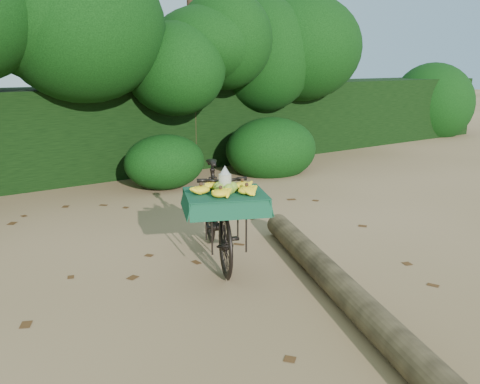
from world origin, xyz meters
TOP-DOWN VIEW (x-y plane):
  - ground at (0.00, 0.00)m, footprint 80.00×80.00m
  - vendor_bicycle at (0.42, 0.73)m, footprint 1.38×2.02m
  - fallen_log at (0.87, -0.82)m, footprint 1.71×3.85m
  - hedge_backdrop at (0.00, 6.30)m, footprint 26.00×1.80m
  - tree_row at (-0.65, 5.50)m, footprint 14.50×2.00m
  - bush_clumps at (0.50, 4.30)m, footprint 8.80×1.70m
  - leaf_litter at (0.00, 0.65)m, footprint 7.00×7.30m

SIDE VIEW (x-z plane):
  - ground at x=0.00m, z-range 0.00..0.00m
  - leaf_litter at x=0.00m, z-range 0.00..0.01m
  - fallen_log at x=0.87m, z-range 0.00..0.29m
  - bush_clumps at x=0.50m, z-range 0.00..0.90m
  - vendor_bicycle at x=0.42m, z-range 0.01..1.18m
  - hedge_backdrop at x=0.00m, z-range 0.00..1.80m
  - tree_row at x=-0.65m, z-range 0.00..4.00m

